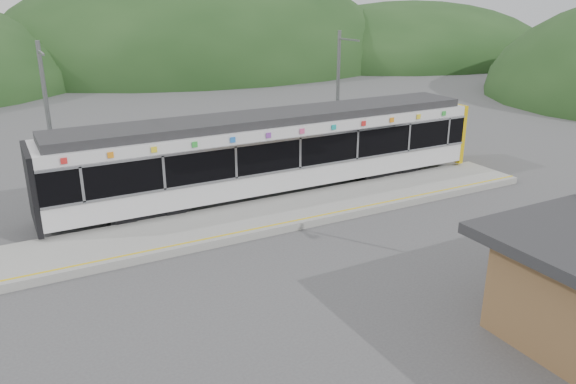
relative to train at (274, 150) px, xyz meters
name	(u,v)px	position (x,y,z in m)	size (l,w,h in m)	color
ground	(302,251)	(-1.98, -6.00, -2.06)	(120.00, 120.00, 0.00)	#4C4C4F
hills	(359,184)	(4.21, -0.71, -2.06)	(146.00, 149.00, 26.00)	#1E3D19
platform	(262,217)	(-1.98, -2.70, -1.91)	(26.00, 3.20, 0.30)	#9E9E99
yellow_line	(276,224)	(-1.98, -4.00, -1.76)	(26.00, 0.10, 0.01)	yellow
train	(274,150)	(0.00, 0.00, 0.00)	(20.44, 3.01, 3.74)	black
catenary_mast_west	(49,125)	(-8.98, 2.56, 1.58)	(0.18, 1.80, 7.00)	slate
catenary_mast_east	(338,97)	(5.02, 2.56, 1.58)	(0.18, 1.80, 7.00)	slate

